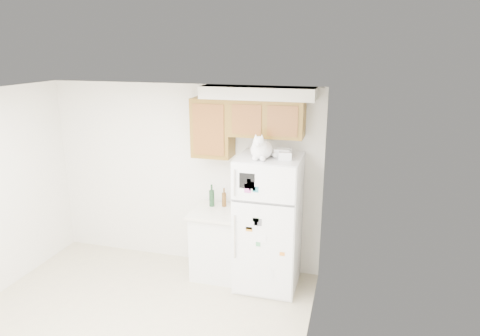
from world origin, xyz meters
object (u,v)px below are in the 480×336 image
at_px(cat, 261,149).
at_px(storage_box_back, 283,153).
at_px(storage_box_front, 285,156).
at_px(refrigerator, 268,223).
at_px(bottle_green, 212,195).
at_px(bottle_amber, 224,197).
at_px(base_counter, 218,242).

bearing_deg(cat, storage_box_back, 33.33).
bearing_deg(storage_box_back, storage_box_front, -58.25).
distance_m(storage_box_back, storage_box_front, 0.12).
relative_size(refrigerator, storage_box_back, 9.44).
bearing_deg(bottle_green, bottle_amber, 11.18).
xyz_separation_m(base_counter, cat, (0.61, -0.20, 1.36)).
relative_size(storage_box_back, bottle_amber, 0.70).
relative_size(refrigerator, cat, 3.71).
distance_m(refrigerator, bottle_green, 0.86).
bearing_deg(base_counter, storage_box_front, -9.76).
height_order(cat, storage_box_front, cat).
xyz_separation_m(refrigerator, bottle_amber, (-0.65, 0.23, 0.20)).
xyz_separation_m(refrigerator, base_counter, (-0.69, 0.07, -0.39)).
bearing_deg(bottle_green, base_counter, -46.17).
height_order(storage_box_back, storage_box_front, storage_box_back).
height_order(base_counter, storage_box_front, storage_box_front).
distance_m(refrigerator, cat, 0.98).
bearing_deg(refrigerator, storage_box_back, 9.60).
height_order(refrigerator, cat, cat).
bearing_deg(storage_box_back, bottle_amber, 172.67).
bearing_deg(refrigerator, cat, -121.74).
height_order(storage_box_front, bottle_amber, storage_box_front).
height_order(refrigerator, base_counter, refrigerator).
bearing_deg(bottle_green, refrigerator, -13.58).
bearing_deg(bottle_amber, refrigerator, -19.33).
bearing_deg(bottle_amber, storage_box_back, -14.16).
height_order(refrigerator, storage_box_back, storage_box_back).
bearing_deg(base_counter, bottle_amber, 73.83).
distance_m(storage_box_back, bottle_green, 1.19).
distance_m(storage_box_front, bottle_green, 1.24).
relative_size(base_counter, cat, 2.01).
relative_size(refrigerator, base_counter, 1.85).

